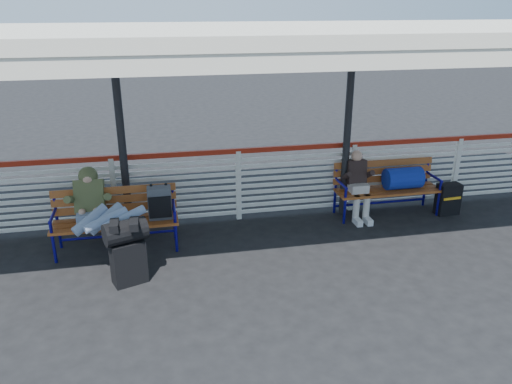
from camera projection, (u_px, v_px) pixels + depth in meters
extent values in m
plane|color=black|center=(263.00, 274.00, 6.77)|extent=(60.00, 60.00, 0.00)
cube|color=silver|center=(239.00, 186.00, 8.30)|extent=(12.00, 0.04, 1.04)
cube|color=#9A1F0E|center=(238.00, 151.00, 8.08)|extent=(12.00, 0.06, 0.08)
cube|color=silver|center=(249.00, 33.00, 6.50)|extent=(12.60, 3.60, 0.16)
cube|color=silver|center=(282.00, 57.00, 4.94)|extent=(12.60, 0.06, 0.30)
cylinder|color=black|center=(122.00, 141.00, 7.50)|extent=(0.12, 0.12, 3.00)
cylinder|color=black|center=(347.00, 130.00, 8.18)|extent=(0.12, 0.12, 3.00)
cube|color=black|center=(129.00, 262.00, 6.48)|extent=(0.49, 0.39, 0.59)
cylinder|color=black|center=(125.00, 232.00, 6.33)|extent=(0.60, 0.46, 0.30)
cube|color=#A95B20|center=(116.00, 223.00, 7.26)|extent=(1.80, 0.50, 0.04)
cube|color=#A95B20|center=(115.00, 199.00, 7.40)|extent=(1.80, 0.10, 0.40)
cylinder|color=#100B80|center=(54.00, 248.00, 7.00)|extent=(0.04, 0.04, 0.45)
cylinder|color=#100B80|center=(176.00, 238.00, 7.32)|extent=(0.04, 0.04, 0.45)
cylinder|color=#100B80|center=(57.00, 220.00, 7.35)|extent=(0.04, 0.04, 0.90)
cylinder|color=#100B80|center=(174.00, 211.00, 7.67)|extent=(0.04, 0.04, 0.90)
cube|color=#4D5055|center=(160.00, 203.00, 7.31)|extent=(0.34, 0.21, 0.48)
cube|color=#A95B20|center=(388.00, 191.00, 8.50)|extent=(1.80, 0.50, 0.04)
cube|color=#A95B20|center=(383.00, 171.00, 8.65)|extent=(1.80, 0.10, 0.40)
cylinder|color=#100B80|center=(345.00, 211.00, 8.24)|extent=(0.04, 0.04, 0.45)
cylinder|color=#100B80|center=(438.00, 203.00, 8.56)|extent=(0.04, 0.04, 0.45)
cylinder|color=#100B80|center=(335.00, 189.00, 8.59)|extent=(0.04, 0.04, 0.90)
cylinder|color=#100B80|center=(426.00, 182.00, 8.91)|extent=(0.04, 0.04, 0.90)
cylinder|color=navy|center=(403.00, 178.00, 8.48)|extent=(0.63, 0.37, 0.37)
cube|color=#828FAF|center=(90.00, 218.00, 7.21)|extent=(0.36, 0.26, 0.18)
cube|color=#4E512B|center=(90.00, 196.00, 7.30)|extent=(0.42, 0.38, 0.53)
sphere|color=#4E512B|center=(88.00, 176.00, 7.29)|extent=(0.28, 0.28, 0.28)
sphere|color=tan|center=(88.00, 177.00, 7.26)|extent=(0.21, 0.21, 0.21)
cube|color=black|center=(114.00, 226.00, 6.21)|extent=(0.11, 0.27, 0.10)
cube|color=black|center=(134.00, 224.00, 6.25)|extent=(0.11, 0.27, 0.10)
cube|color=beige|center=(358.00, 188.00, 8.37)|extent=(0.30, 0.24, 0.16)
cube|color=black|center=(356.00, 172.00, 8.41)|extent=(0.32, 0.23, 0.42)
sphere|color=tan|center=(357.00, 156.00, 8.33)|extent=(0.19, 0.19, 0.19)
cylinder|color=beige|center=(356.00, 209.00, 8.30)|extent=(0.11, 0.11, 0.46)
cylinder|color=beige|center=(366.00, 208.00, 8.33)|extent=(0.11, 0.11, 0.46)
cube|color=silver|center=(358.00, 222.00, 8.27)|extent=(0.10, 0.24, 0.10)
cube|color=silver|center=(368.00, 221.00, 8.31)|extent=(0.10, 0.24, 0.10)
cube|color=black|center=(448.00, 199.00, 8.61)|extent=(0.41, 0.25, 0.55)
cube|color=#EEA516|center=(452.00, 199.00, 8.48)|extent=(0.33, 0.05, 0.04)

